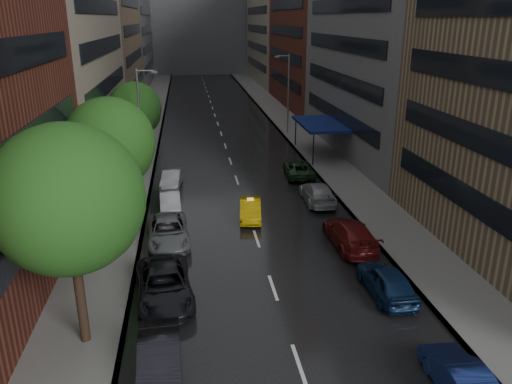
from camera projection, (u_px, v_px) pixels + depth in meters
road at (219, 127)px, 62.76m from camera, size 14.00×140.00×0.01m
sidewalk_left at (146, 128)px, 61.56m from camera, size 4.00×140.00×0.15m
sidewalk_right at (289, 124)px, 63.91m from camera, size 4.00×140.00×0.15m
buildings_right at (326, 1)px, 66.02m from camera, size 8.05×109.10×36.00m
building_far at (198, 5)px, 121.04m from camera, size 40.00×14.00×32.00m
tree_near at (68, 200)px, 18.97m from camera, size 5.90×5.90×9.41m
tree_mid at (110, 143)px, 29.83m from camera, size 5.43×5.43×8.65m
tree_far at (135, 108)px, 45.16m from camera, size 4.79×4.79×7.63m
taxi at (250, 209)px, 33.94m from camera, size 1.85×4.14×1.32m
parked_cars_left at (167, 248)px, 28.08m from camera, size 3.09×27.29×1.56m
parked_cars_right at (340, 221)px, 31.70m from camera, size 2.61×31.39×1.60m
street_lamp_left at (141, 121)px, 41.44m from camera, size 1.74×0.22×9.00m
street_lamp_right at (288, 92)px, 57.48m from camera, size 1.74×0.22×9.00m
awning at (320, 124)px, 48.88m from camera, size 4.00×8.00×3.12m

